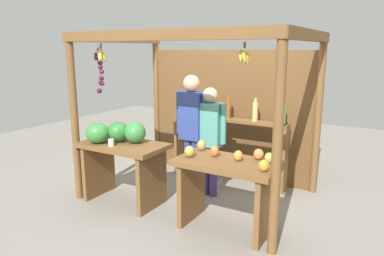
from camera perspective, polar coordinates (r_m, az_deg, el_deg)
name	(u,v)px	position (r m, az deg, el deg)	size (l,w,h in m)	color
ground_plane	(199,195)	(5.21, 1.05, -10.47)	(12.00, 12.00, 0.00)	gray
market_stall	(212,99)	(5.21, 3.23, 4.55)	(2.87, 1.97, 2.23)	brown
fruit_counter_left	(121,149)	(4.87, -11.23, -3.33)	(1.15, 0.64, 1.09)	brown
fruit_counter_right	(227,180)	(4.10, 5.60, -8.11)	(1.15, 0.64, 0.94)	brown
bottle_shelf_unit	(227,132)	(5.52, 5.60, -0.62)	(1.84, 0.22, 1.36)	brown
vendor_man	(192,123)	(5.00, -0.08, 0.76)	(0.48, 0.23, 1.68)	navy
vendor_woman	(210,133)	(4.94, 2.84, -0.72)	(0.48, 0.21, 1.52)	#423078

